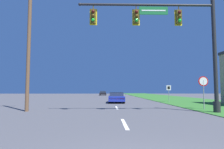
{
  "coord_description": "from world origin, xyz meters",
  "views": [
    {
      "loc": [
        -0.73,
        -2.91,
        1.49
      ],
      "look_at": [
        0.0,
        33.65,
        4.34
      ],
      "focal_mm": 32.0,
      "sensor_mm": 36.0,
      "label": 1
    }
  ],
  "objects_px": {
    "signal_mast": "(178,37)",
    "car_ahead": "(116,97)",
    "stop_sign": "(203,85)",
    "far_car": "(103,93)",
    "utility_pole_near": "(29,33)",
    "route_sign_post": "(169,90)"
  },
  "relations": [
    {
      "from": "car_ahead",
      "to": "far_car",
      "type": "relative_size",
      "value": 1.04
    },
    {
      "from": "stop_sign",
      "to": "far_car",
      "type": "bearing_deg",
      "value": 101.91
    },
    {
      "from": "signal_mast",
      "to": "route_sign_post",
      "type": "height_order",
      "value": "signal_mast"
    },
    {
      "from": "signal_mast",
      "to": "stop_sign",
      "type": "height_order",
      "value": "signal_mast"
    },
    {
      "from": "stop_sign",
      "to": "route_sign_post",
      "type": "bearing_deg",
      "value": 88.93
    },
    {
      "from": "far_car",
      "to": "utility_pole_near",
      "type": "height_order",
      "value": "utility_pole_near"
    },
    {
      "from": "car_ahead",
      "to": "utility_pole_near",
      "type": "distance_m",
      "value": 12.75
    },
    {
      "from": "car_ahead",
      "to": "signal_mast",
      "type": "bearing_deg",
      "value": -71.4
    },
    {
      "from": "stop_sign",
      "to": "signal_mast",
      "type": "bearing_deg",
      "value": -141.13
    },
    {
      "from": "car_ahead",
      "to": "utility_pole_near",
      "type": "bearing_deg",
      "value": -124.84
    },
    {
      "from": "stop_sign",
      "to": "route_sign_post",
      "type": "xyz_separation_m",
      "value": [
        0.18,
        9.36,
        -0.34
      ]
    },
    {
      "from": "signal_mast",
      "to": "route_sign_post",
      "type": "bearing_deg",
      "value": 76.13
    },
    {
      "from": "far_car",
      "to": "stop_sign",
      "type": "distance_m",
      "value": 42.42
    },
    {
      "from": "signal_mast",
      "to": "car_ahead",
      "type": "relative_size",
      "value": 2.06
    },
    {
      "from": "far_car",
      "to": "stop_sign",
      "type": "relative_size",
      "value": 1.74
    },
    {
      "from": "stop_sign",
      "to": "route_sign_post",
      "type": "relative_size",
      "value": 1.23
    },
    {
      "from": "route_sign_post",
      "to": "far_car",
      "type": "bearing_deg",
      "value": 105.53
    },
    {
      "from": "stop_sign",
      "to": "utility_pole_near",
      "type": "bearing_deg",
      "value": -175.87
    },
    {
      "from": "signal_mast",
      "to": "car_ahead",
      "type": "xyz_separation_m",
      "value": [
        -3.65,
        10.84,
        -4.45
      ]
    },
    {
      "from": "route_sign_post",
      "to": "stop_sign",
      "type": "bearing_deg",
      "value": -91.07
    },
    {
      "from": "car_ahead",
      "to": "far_car",
      "type": "bearing_deg",
      "value": 94.25
    },
    {
      "from": "signal_mast",
      "to": "utility_pole_near",
      "type": "relative_size",
      "value": 0.86
    }
  ]
}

